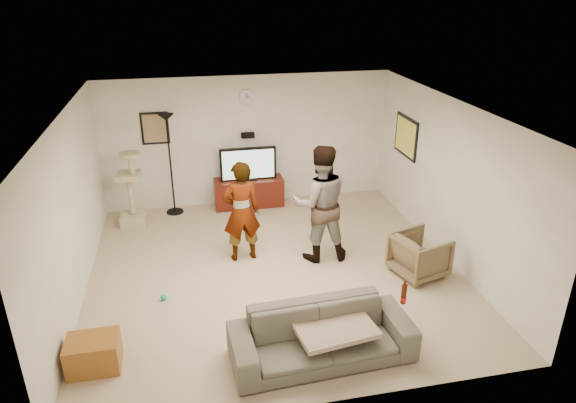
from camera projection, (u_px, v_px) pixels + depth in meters
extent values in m
cube|color=tan|center=(274.00, 270.00, 7.84)|extent=(5.50, 5.50, 0.02)
cube|color=white|center=(272.00, 109.00, 6.83)|extent=(5.50, 5.50, 0.02)
cube|color=beige|center=(248.00, 141.00, 9.80)|extent=(5.50, 0.04, 2.50)
cube|color=beige|center=(325.00, 304.00, 4.87)|extent=(5.50, 0.04, 2.50)
cube|color=beige|center=(71.00, 211.00, 6.81)|extent=(0.04, 5.50, 2.50)
cube|color=beige|center=(449.00, 181.00, 7.85)|extent=(0.04, 5.50, 2.50)
cylinder|color=white|center=(246.00, 97.00, 9.43)|extent=(0.26, 0.04, 0.26)
cube|color=black|center=(248.00, 135.00, 9.69)|extent=(0.25, 0.10, 0.10)
cube|color=#846D4D|center=(155.00, 128.00, 9.32)|extent=(0.42, 0.03, 0.52)
cube|color=#E7DE50|center=(406.00, 137.00, 9.18)|extent=(0.03, 0.78, 0.62)
cube|color=#42120B|center=(249.00, 192.00, 9.96)|extent=(1.33, 0.45, 0.55)
cube|color=#B0B0B9|center=(248.00, 212.00, 9.69)|extent=(0.40, 0.30, 0.07)
cube|color=black|center=(248.00, 164.00, 9.73)|extent=(1.08, 0.08, 0.64)
cube|color=#2CD97F|center=(248.00, 165.00, 9.68)|extent=(0.99, 0.01, 0.56)
cylinder|color=black|center=(171.00, 165.00, 9.40)|extent=(0.32, 0.32, 1.91)
cube|color=tan|center=(130.00, 189.00, 9.04)|extent=(0.46, 0.46, 1.38)
imported|color=#949494|center=(241.00, 212.00, 7.85)|extent=(0.63, 0.45, 1.63)
imported|color=#2C4B9C|center=(320.00, 204.00, 7.83)|extent=(0.94, 0.75, 1.87)
imported|color=#4F4C42|center=(322.00, 335.00, 5.91)|extent=(2.16, 0.94, 0.62)
cube|color=tan|center=(334.00, 326.00, 5.89)|extent=(0.99, 0.82, 0.06)
cylinder|color=#411405|center=(404.00, 294.00, 5.92)|extent=(0.06, 0.06, 0.25)
imported|color=brown|center=(419.00, 255.00, 7.60)|extent=(0.89, 0.87, 0.65)
cube|color=brown|center=(94.00, 353.00, 5.79)|extent=(0.58, 0.44, 0.39)
sphere|color=#129F81|center=(163.00, 297.00, 7.08)|extent=(0.09, 0.09, 0.09)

